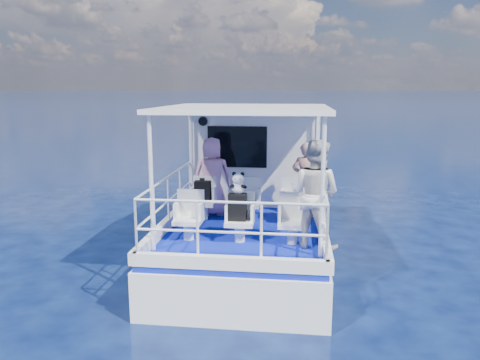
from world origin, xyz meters
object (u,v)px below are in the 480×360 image
passenger_stbd_aft (314,194)px  backpack_center (237,207)px  panda (238,183)px  passenger_port_fwd (212,177)px

passenger_stbd_aft → backpack_center: passenger_stbd_aft is taller
passenger_stbd_aft → panda: 1.29m
panda → passenger_stbd_aft: bearing=-5.6°
passenger_stbd_aft → panda: passenger_stbd_aft is taller
backpack_center → passenger_port_fwd: bearing=113.9°
passenger_stbd_aft → passenger_port_fwd: bearing=-14.7°
passenger_port_fwd → panda: 1.81m
passenger_stbd_aft → backpack_center: 1.32m
passenger_stbd_aft → panda: bearing=20.7°
passenger_stbd_aft → backpack_center: (-1.29, 0.10, -0.29)m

